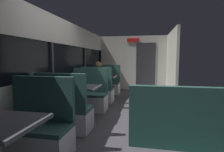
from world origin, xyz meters
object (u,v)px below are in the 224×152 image
(bench_near_window_facing_entry, at_px, (38,133))
(bench_mid_window_facing_entry, at_px, (89,97))
(bench_far_window_facing_entry, at_px, (107,85))
(seated_passenger, at_px, (98,84))
(bench_far_window_facing_end, at_px, (98,91))
(bench_mid_window_facing_end, at_px, (65,114))
(coffee_cup_primary, at_px, (66,85))
(dining_table_far_window, at_px, (103,79))
(dining_table_mid_window, at_px, (79,91))

(bench_near_window_facing_entry, bearing_deg, bench_mid_window_facing_entry, 90.00)
(bench_far_window_facing_entry, height_order, seated_passenger, seated_passenger)
(bench_far_window_facing_end, bearing_deg, bench_near_window_facing_entry, -90.00)
(bench_mid_window_facing_end, relative_size, coffee_cup_primary, 12.22)
(coffee_cup_primary, bearing_deg, bench_near_window_facing_entry, -81.17)
(bench_mid_window_facing_entry, relative_size, seated_passenger, 0.87)
(bench_mid_window_facing_end, xyz_separation_m, seated_passenger, (0.00, 2.34, 0.21))
(bench_near_window_facing_entry, bearing_deg, seated_passenger, 90.00)
(bench_mid_window_facing_end, distance_m, dining_table_far_window, 2.98)
(bench_mid_window_facing_entry, distance_m, coffee_cup_primary, 1.01)
(dining_table_mid_window, distance_m, coffee_cup_primary, 0.31)
(bench_near_window_facing_entry, bearing_deg, bench_far_window_facing_entry, 90.00)
(bench_near_window_facing_entry, bearing_deg, bench_far_window_facing_end, 90.00)
(bench_mid_window_facing_end, xyz_separation_m, coffee_cup_primary, (-0.22, 0.53, 0.46))
(bench_mid_window_facing_entry, relative_size, bench_far_window_facing_end, 1.00)
(bench_near_window_facing_entry, xyz_separation_m, bench_mid_window_facing_entry, (0.00, 2.26, 0.00))
(bench_far_window_facing_entry, xyz_separation_m, coffee_cup_primary, (-0.22, -3.14, 0.46))
(bench_mid_window_facing_entry, height_order, bench_far_window_facing_entry, same)
(dining_table_far_window, bearing_deg, dining_table_mid_window, -90.00)
(bench_mid_window_facing_end, bearing_deg, bench_mid_window_facing_entry, 90.00)
(bench_mid_window_facing_entry, bearing_deg, seated_passenger, 90.00)
(bench_far_window_facing_entry, bearing_deg, dining_table_mid_window, -90.00)
(bench_mid_window_facing_end, bearing_deg, seated_passenger, 90.00)
(bench_far_window_facing_entry, distance_m, coffee_cup_primary, 3.18)
(bench_mid_window_facing_end, height_order, bench_far_window_facing_end, same)
(dining_table_mid_window, relative_size, bench_mid_window_facing_end, 0.82)
(dining_table_far_window, relative_size, bench_far_window_facing_end, 0.82)
(bench_far_window_facing_entry, bearing_deg, bench_near_window_facing_entry, -90.00)
(dining_table_mid_window, relative_size, dining_table_far_window, 1.00)
(bench_mid_window_facing_end, height_order, seated_passenger, seated_passenger)
(bench_near_window_facing_entry, height_order, bench_far_window_facing_entry, same)
(dining_table_far_window, height_order, seated_passenger, seated_passenger)
(bench_mid_window_facing_end, height_order, bench_mid_window_facing_entry, same)
(coffee_cup_primary, bearing_deg, bench_mid_window_facing_end, -67.66)
(dining_table_far_window, bearing_deg, bench_far_window_facing_end, -90.00)
(dining_table_far_window, bearing_deg, bench_mid_window_facing_end, -90.00)
(coffee_cup_primary, bearing_deg, dining_table_mid_window, 38.73)
(bench_near_window_facing_entry, xyz_separation_m, bench_far_window_facing_end, (0.00, 3.13, 0.00))
(dining_table_mid_window, height_order, seated_passenger, seated_passenger)
(bench_near_window_facing_entry, relative_size, dining_table_mid_window, 1.22)
(bench_far_window_facing_end, relative_size, bench_far_window_facing_entry, 1.00)
(bench_mid_window_facing_entry, height_order, seated_passenger, seated_passenger)
(bench_near_window_facing_entry, distance_m, bench_mid_window_facing_entry, 2.26)
(seated_passenger, bearing_deg, coffee_cup_primary, -96.81)
(bench_near_window_facing_entry, distance_m, coffee_cup_primary, 1.48)
(bench_mid_window_facing_entry, distance_m, bench_far_window_facing_end, 0.87)
(bench_near_window_facing_entry, height_order, coffee_cup_primary, bench_near_window_facing_entry)
(coffee_cup_primary, bearing_deg, seated_passenger, 83.19)
(bench_mid_window_facing_entry, xyz_separation_m, seated_passenger, (0.00, 0.94, 0.21))
(dining_table_mid_window, xyz_separation_m, bench_mid_window_facing_end, (0.00, -0.70, -0.31))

